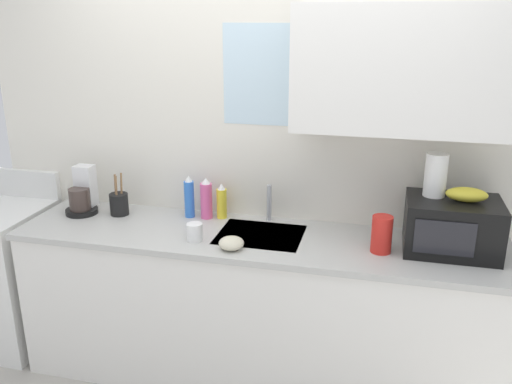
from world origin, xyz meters
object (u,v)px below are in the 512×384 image
at_px(banana_bunch, 467,194).
at_px(coffee_maker, 83,195).
at_px(cereal_canister, 382,234).
at_px(mug_white, 195,232).
at_px(stove_range, 2,274).
at_px(small_bowl, 231,243).
at_px(paper_towel_roll, 436,175).
at_px(microwave, 452,226).
at_px(dish_soap_bottle_blue, 189,198).
at_px(dish_soap_bottle_yellow, 222,202).
at_px(dish_soap_bottle_pink, 206,199).
at_px(utensil_crock, 119,203).

distance_m(banana_bunch, coffee_maker, 2.17).
distance_m(cereal_canister, mug_white, 0.97).
height_order(stove_range, small_bowl, stove_range).
relative_size(stove_range, coffee_maker, 3.86).
relative_size(stove_range, paper_towel_roll, 4.91).
distance_m(banana_bunch, cereal_canister, 0.45).
height_order(microwave, coffee_maker, coffee_maker).
xyz_separation_m(banana_bunch, coffee_maker, (-2.16, 0.06, -0.20)).
bearing_deg(coffee_maker, small_bowl, -16.79).
bearing_deg(microwave, banana_bunch, 1.77).
bearing_deg(coffee_maker, dish_soap_bottle_blue, 6.78).
height_order(dish_soap_bottle_yellow, small_bowl, dish_soap_bottle_yellow).
xyz_separation_m(microwave, paper_towel_roll, (-0.10, 0.05, 0.24)).
height_order(microwave, dish_soap_bottle_pink, microwave).
xyz_separation_m(cereal_canister, small_bowl, (-0.74, -0.15, -0.06)).
bearing_deg(dish_soap_bottle_yellow, cereal_canister, -16.05).
xyz_separation_m(coffee_maker, dish_soap_bottle_yellow, (0.84, 0.11, -0.01)).
xyz_separation_m(stove_range, dish_soap_bottle_yellow, (1.42, 0.21, 0.54)).
height_order(dish_soap_bottle_blue, cereal_canister, dish_soap_bottle_blue).
relative_size(coffee_maker, utensil_crock, 1.09).
bearing_deg(dish_soap_bottle_yellow, paper_towel_roll, -5.68).
relative_size(banana_bunch, dish_soap_bottle_pink, 0.81).
relative_size(dish_soap_bottle_pink, small_bowl, 1.89).
distance_m(utensil_crock, small_bowl, 0.85).
distance_m(paper_towel_roll, coffee_maker, 2.02).
bearing_deg(banana_bunch, microwave, -178.23).
bearing_deg(cereal_canister, utensil_crock, 173.69).
relative_size(utensil_crock, small_bowl, 1.98).
relative_size(dish_soap_bottle_yellow, small_bowl, 1.62).
bearing_deg(cereal_canister, dish_soap_bottle_pink, 166.49).
distance_m(dish_soap_bottle_blue, cereal_canister, 1.14).
bearing_deg(coffee_maker, dish_soap_bottle_yellow, 7.26).
distance_m(dish_soap_bottle_yellow, small_bowl, 0.46).
distance_m(stove_range, utensil_crock, 0.97).
bearing_deg(dish_soap_bottle_pink, coffee_maker, -173.64).
relative_size(microwave, utensil_crock, 1.79).
distance_m(microwave, cereal_canister, 0.36).
height_order(dish_soap_bottle_blue, mug_white, dish_soap_bottle_blue).
distance_m(coffee_maker, utensil_crock, 0.23).
bearing_deg(dish_soap_bottle_pink, small_bowl, -55.87).
xyz_separation_m(stove_range, microwave, (2.68, 0.04, 0.58)).
bearing_deg(coffee_maker, cereal_canister, -5.13).
xyz_separation_m(banana_bunch, small_bowl, (-1.13, -0.25, -0.27)).
bearing_deg(small_bowl, mug_white, 164.74).
xyz_separation_m(paper_towel_roll, dish_soap_bottle_pink, (-1.25, 0.09, -0.26)).
height_order(microwave, dish_soap_bottle_blue, microwave).
distance_m(coffee_maker, dish_soap_bottle_pink, 0.76).
height_order(dish_soap_bottle_pink, cereal_canister, dish_soap_bottle_pink).
height_order(stove_range, coffee_maker, coffee_maker).
relative_size(microwave, coffee_maker, 1.64).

